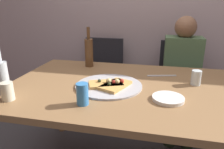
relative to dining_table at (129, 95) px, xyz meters
The scene contains 15 objects.
back_wall 1.38m from the dining_table, 90.00° to the left, with size 6.00×0.10×2.60m, color #B29EA3.
dining_table is the anchor object (origin of this frame).
pizza_tray 0.16m from the dining_table, 162.71° to the right, with size 0.44×0.44×0.01m, color #ADADB2.
pizza_slice_last 0.18m from the dining_table, 160.35° to the right, with size 0.25×0.20×0.05m.
pizza_slice_extra 0.14m from the dining_table, 143.51° to the right, with size 0.20×0.25×0.05m.
wine_bottle 0.59m from the dining_table, 137.00° to the left, with size 0.07×0.07×0.34m.
beer_bottle 0.80m from the dining_table, 158.71° to the right, with size 0.07×0.07×0.29m.
tumbler_near 0.47m from the dining_table, 14.75° to the left, with size 0.06×0.06×0.10m, color silver.
wine_glass 0.75m from the dining_table, 150.86° to the right, with size 0.07×0.07×0.11m, color beige.
soda_can 0.41m from the dining_table, 123.44° to the right, with size 0.07×0.07×0.12m, color #337AC1.
plate_stack 0.31m from the dining_table, 34.44° to the right, with size 0.18×0.18×0.02m, color white.
table_knife 0.33m from the dining_table, 48.94° to the left, with size 0.22×0.02×0.01m, color #B7B7BC.
chair_left 1.03m from the dining_table, 115.42° to the left, with size 0.44×0.44×0.90m.
chair_right 1.03m from the dining_table, 65.36° to the left, with size 0.44×0.44×0.90m.
guest_in_sweater 0.88m from the dining_table, 61.23° to the left, with size 0.36×0.56×1.17m.
Camera 1 is at (0.16, -1.30, 1.29)m, focal length 33.48 mm.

